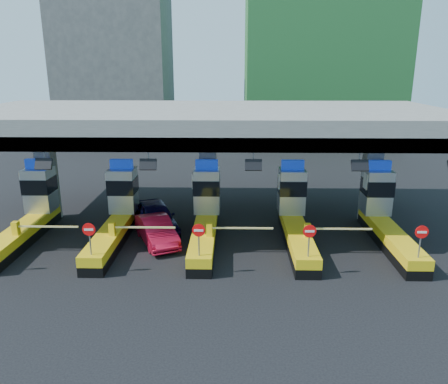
{
  "coord_description": "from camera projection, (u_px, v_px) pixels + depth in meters",
  "views": [
    {
      "loc": [
        1.54,
        -23.05,
        9.36
      ],
      "look_at": [
        1.05,
        0.0,
        2.72
      ],
      "focal_mm": 35.0,
      "sensor_mm": 36.0,
      "label": 1
    }
  ],
  "objects": [
    {
      "name": "red_car",
      "position": [
        156.0,
        230.0,
        23.9
      ],
      "size": [
        3.21,
        4.61,
        1.44
      ],
      "primitive_type": "imported",
      "rotation": [
        0.0,
        0.0,
        0.43
      ],
      "color": "#B30D28",
      "rests_on": "ground"
    },
    {
      "name": "toll_lane_center",
      "position": [
        206.0,
        213.0,
        24.64
      ],
      "size": [
        4.43,
        8.0,
        4.16
      ],
      "color": "black",
      "rests_on": "ground"
    },
    {
      "name": "bg_building_concrete",
      "position": [
        115.0,
        69.0,
        57.15
      ],
      "size": [
        14.0,
        10.0,
        18.0
      ],
      "primitive_type": "cube",
      "color": "#4C4C49",
      "rests_on": "ground"
    },
    {
      "name": "ground",
      "position": [
        206.0,
        238.0,
        24.76
      ],
      "size": [
        120.0,
        120.0,
        0.0
      ],
      "primitive_type": "plane",
      "color": "black",
      "rests_on": "ground"
    },
    {
      "name": "toll_lane_far_right",
      "position": [
        384.0,
        214.0,
        24.44
      ],
      "size": [
        4.43,
        8.0,
        4.16
      ],
      "color": "black",
      "rests_on": "ground"
    },
    {
      "name": "van",
      "position": [
        156.0,
        217.0,
        25.72
      ],
      "size": [
        3.8,
        5.4,
        1.71
      ],
      "primitive_type": "imported",
      "rotation": [
        0.0,
        0.0,
        0.4
      ],
      "color": "black",
      "rests_on": "ground"
    },
    {
      "name": "toll_lane_far_left",
      "position": [
        31.0,
        212.0,
        24.85
      ],
      "size": [
        4.43,
        8.0,
        4.16
      ],
      "color": "black",
      "rests_on": "ground"
    },
    {
      "name": "toll_lane_right",
      "position": [
        294.0,
        214.0,
        24.54
      ],
      "size": [
        4.43,
        8.0,
        4.16
      ],
      "color": "black",
      "rests_on": "ground"
    },
    {
      "name": "toll_lane_left",
      "position": [
        118.0,
        212.0,
        24.75
      ],
      "size": [
        4.43,
        8.0,
        4.16
      ],
      "color": "black",
      "rests_on": "ground"
    },
    {
      "name": "bg_building_scaffold",
      "position": [
        323.0,
        26.0,
        51.38
      ],
      "size": [
        18.0,
        12.0,
        28.0
      ],
      "primitive_type": "cube",
      "color": "#1E5926",
      "rests_on": "ground"
    },
    {
      "name": "toll_canopy",
      "position": [
        207.0,
        123.0,
        25.82
      ],
      "size": [
        28.0,
        12.09,
        7.0
      ],
      "color": "slate",
      "rests_on": "ground"
    }
  ]
}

